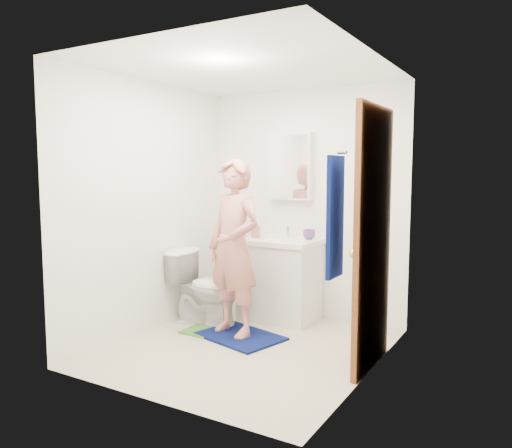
{
  "coord_description": "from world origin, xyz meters",
  "views": [
    {
      "loc": [
        2.22,
        -3.63,
        1.55
      ],
      "look_at": [
        -0.05,
        0.25,
        1.07
      ],
      "focal_mm": 35.0,
      "sensor_mm": 36.0,
      "label": 1
    }
  ],
  "objects_px": {
    "toothbrush_cup": "(309,234)",
    "toilet": "(206,287)",
    "soap_dispenser": "(256,229)",
    "towel": "(335,217)",
    "vanity_cabinet": "(280,282)",
    "man": "(234,247)",
    "medicine_cabinet": "(290,166)"
  },
  "relations": [
    {
      "from": "towel",
      "to": "toilet",
      "type": "bearing_deg",
      "value": 151.13
    },
    {
      "from": "towel",
      "to": "toothbrush_cup",
      "type": "height_order",
      "value": "towel"
    },
    {
      "from": "towel",
      "to": "toothbrush_cup",
      "type": "xyz_separation_m",
      "value": [
        -0.91,
        1.62,
        -0.35
      ]
    },
    {
      "from": "vanity_cabinet",
      "to": "soap_dispenser",
      "type": "relative_size",
      "value": 4.56
    },
    {
      "from": "soap_dispenser",
      "to": "toothbrush_cup",
      "type": "relative_size",
      "value": 1.38
    },
    {
      "from": "toilet",
      "to": "toothbrush_cup",
      "type": "xyz_separation_m",
      "value": [
        0.84,
        0.65,
        0.52
      ]
    },
    {
      "from": "vanity_cabinet",
      "to": "soap_dispenser",
      "type": "bearing_deg",
      "value": -173.99
    },
    {
      "from": "medicine_cabinet",
      "to": "soap_dispenser",
      "type": "height_order",
      "value": "medicine_cabinet"
    },
    {
      "from": "toilet",
      "to": "soap_dispenser",
      "type": "xyz_separation_m",
      "value": [
        0.29,
        0.49,
        0.56
      ]
    },
    {
      "from": "toilet",
      "to": "soap_dispenser",
      "type": "height_order",
      "value": "soap_dispenser"
    },
    {
      "from": "toilet",
      "to": "toothbrush_cup",
      "type": "bearing_deg",
      "value": -55.9
    },
    {
      "from": "toothbrush_cup",
      "to": "man",
      "type": "distance_m",
      "value": 0.92
    },
    {
      "from": "vanity_cabinet",
      "to": "towel",
      "type": "bearing_deg",
      "value": -51.53
    },
    {
      "from": "towel",
      "to": "toothbrush_cup",
      "type": "distance_m",
      "value": 1.89
    },
    {
      "from": "soap_dispenser",
      "to": "man",
      "type": "height_order",
      "value": "man"
    },
    {
      "from": "medicine_cabinet",
      "to": "toothbrush_cup",
      "type": "relative_size",
      "value": 5.52
    },
    {
      "from": "toilet",
      "to": "toothbrush_cup",
      "type": "distance_m",
      "value": 1.18
    },
    {
      "from": "towel",
      "to": "vanity_cabinet",
      "type": "bearing_deg",
      "value": 128.47
    },
    {
      "from": "soap_dispenser",
      "to": "man",
      "type": "xyz_separation_m",
      "value": [
        0.15,
        -0.67,
        -0.09
      ]
    },
    {
      "from": "towel",
      "to": "toilet",
      "type": "xyz_separation_m",
      "value": [
        -1.75,
        0.96,
        -0.87
      ]
    },
    {
      "from": "medicine_cabinet",
      "to": "toothbrush_cup",
      "type": "bearing_deg",
      "value": -18.96
    },
    {
      "from": "toothbrush_cup",
      "to": "vanity_cabinet",
      "type": "bearing_deg",
      "value": -153.68
    },
    {
      "from": "soap_dispenser",
      "to": "man",
      "type": "relative_size",
      "value": 0.11
    },
    {
      "from": "vanity_cabinet",
      "to": "toothbrush_cup",
      "type": "relative_size",
      "value": 6.31
    },
    {
      "from": "towel",
      "to": "toilet",
      "type": "distance_m",
      "value": 2.18
    },
    {
      "from": "vanity_cabinet",
      "to": "towel",
      "type": "xyz_separation_m",
      "value": [
        1.18,
        -1.48,
        0.85
      ]
    },
    {
      "from": "toilet",
      "to": "toothbrush_cup",
      "type": "height_order",
      "value": "toothbrush_cup"
    },
    {
      "from": "toilet",
      "to": "toothbrush_cup",
      "type": "relative_size",
      "value": 5.97
    },
    {
      "from": "toilet",
      "to": "towel",
      "type": "bearing_deg",
      "value": -122.87
    },
    {
      "from": "toilet",
      "to": "man",
      "type": "xyz_separation_m",
      "value": [
        0.45,
        -0.17,
        0.47
      ]
    },
    {
      "from": "toothbrush_cup",
      "to": "toilet",
      "type": "bearing_deg",
      "value": -141.9
    },
    {
      "from": "medicine_cabinet",
      "to": "toilet",
      "type": "distance_m",
      "value": 1.54
    }
  ]
}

